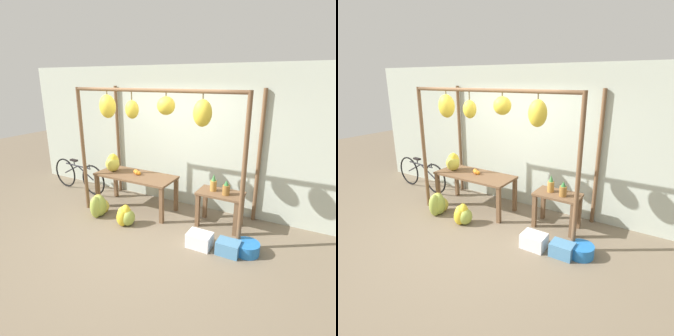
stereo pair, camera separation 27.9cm
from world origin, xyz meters
TOP-DOWN VIEW (x-y plane):
  - ground_plane at (0.00, 0.00)m, footprint 20.00×20.00m
  - shop_wall_back at (0.00, 1.62)m, footprint 8.00×0.08m
  - stall_awning at (-0.01, 0.61)m, footprint 3.18×1.25m
  - display_table_main at (-0.65, 0.89)m, footprint 1.61×0.68m
  - display_table_side at (1.06, 0.99)m, footprint 0.79×0.47m
  - banana_pile_on_table at (-1.19, 0.87)m, footprint 0.37×0.38m
  - orange_pile at (-0.63, 0.91)m, footprint 0.19×0.14m
  - pineapple_cluster at (1.05, 0.97)m, footprint 0.37×0.19m
  - banana_pile_ground_left at (-1.11, 0.28)m, footprint 0.43×0.52m
  - banana_pile_ground_right at (-0.44, 0.22)m, footprint 0.36×0.34m
  - fruit_crate_white at (1.01, 0.21)m, footprint 0.38×0.28m
  - blue_bucket at (1.71, 0.38)m, footprint 0.37×0.37m
  - parked_bicycle at (-2.40, 1.05)m, footprint 1.68×0.18m
  - fruit_crate_purple at (1.46, 0.24)m, footprint 0.34×0.25m

SIDE VIEW (x-z plane):
  - ground_plane at x=0.00m, z-range 0.00..0.00m
  - blue_bucket at x=1.71m, z-range 0.00..0.18m
  - fruit_crate_purple at x=1.46m, z-range 0.00..0.21m
  - fruit_crate_white at x=1.01m, z-range 0.00..0.24m
  - banana_pile_ground_right at x=-0.44m, z-range -0.03..0.36m
  - banana_pile_ground_left at x=-1.11m, z-range -0.02..0.42m
  - parked_bicycle at x=-2.40m, z-range 0.00..0.74m
  - display_table_side at x=1.06m, z-range 0.16..0.81m
  - display_table_main at x=-0.65m, z-range 0.26..0.98m
  - orange_pile at x=-0.63m, z-range 0.72..0.82m
  - pineapple_cluster at x=1.05m, z-range 0.62..0.93m
  - banana_pile_on_table at x=-1.19m, z-range 0.71..1.08m
  - shop_wall_back at x=0.00m, z-range 0.00..2.80m
  - stall_awning at x=-0.01m, z-range 0.64..3.04m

